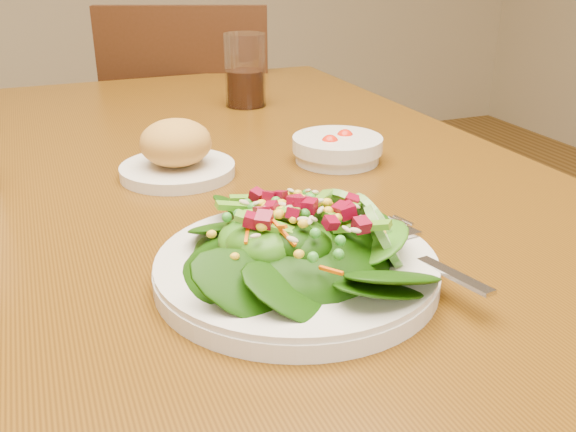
% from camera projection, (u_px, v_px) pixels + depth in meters
% --- Properties ---
extents(dining_table, '(0.90, 1.40, 0.75)m').
position_uv_depth(dining_table, '(210.00, 251.00, 0.87)').
color(dining_table, '#5A360B').
rests_on(dining_table, ground_plane).
extents(chair_far, '(0.54, 0.54, 0.90)m').
position_uv_depth(chair_far, '(197.00, 166.00, 1.72)').
color(chair_far, black).
rests_on(chair_far, ground_plane).
extents(salad_plate, '(0.26, 0.26, 0.07)m').
position_uv_depth(salad_plate, '(306.00, 251.00, 0.58)').
color(salad_plate, silver).
rests_on(salad_plate, dining_table).
extents(bread_plate, '(0.15, 0.15, 0.08)m').
position_uv_depth(bread_plate, '(176.00, 153.00, 0.83)').
color(bread_plate, silver).
rests_on(bread_plate, dining_table).
extents(tomato_bowl, '(0.13, 0.13, 0.04)m').
position_uv_depth(tomato_bowl, '(337.00, 148.00, 0.89)').
color(tomato_bowl, silver).
rests_on(tomato_bowl, dining_table).
extents(drinking_glass, '(0.08, 0.08, 0.13)m').
position_uv_depth(drinking_glass, '(245.00, 76.00, 1.18)').
color(drinking_glass, silver).
rests_on(drinking_glass, dining_table).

